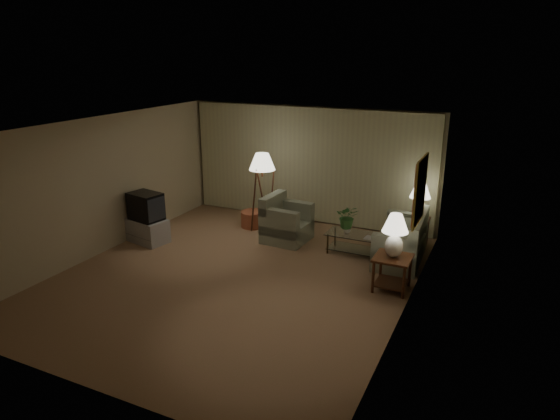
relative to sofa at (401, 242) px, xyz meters
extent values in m
plane|color=#A27159|center=(-2.50, -2.01, -0.36)|extent=(7.00, 7.00, 0.00)
cube|color=#BFB093|center=(-2.50, 1.49, 0.99)|extent=(6.00, 0.04, 2.70)
cube|color=#BFB093|center=(-5.50, -2.01, 0.99)|extent=(0.04, 7.00, 2.70)
cube|color=#BFB093|center=(0.50, -2.01, 0.99)|extent=(0.04, 7.00, 2.70)
cube|color=white|center=(-2.50, -2.01, 2.34)|extent=(6.00, 7.00, 0.04)
cube|color=beige|center=(-2.50, 1.41, 0.99)|extent=(5.85, 0.12, 2.65)
cube|color=gold|center=(0.48, -1.21, 1.39)|extent=(0.03, 0.90, 1.10)
cube|color=maroon|center=(0.45, -1.21, 1.39)|extent=(0.02, 0.80, 1.00)
cube|color=gray|center=(0.00, 0.00, -0.17)|extent=(1.71, 0.97, 0.38)
cube|color=gray|center=(-2.41, -0.02, -0.16)|extent=(1.00, 0.96, 0.41)
cube|color=#3D1C10|center=(0.15, -1.35, 0.22)|extent=(0.61, 0.61, 0.04)
cube|color=#3D1C10|center=(0.15, -1.35, -0.24)|extent=(0.52, 0.52, 0.02)
cylinder|color=#3D1C10|center=(-0.10, -1.60, -0.08)|extent=(0.05, 0.05, 0.56)
cylinder|color=#3D1C10|center=(-0.10, -1.10, -0.08)|extent=(0.05, 0.05, 0.56)
cylinder|color=#3D1C10|center=(0.40, -1.60, -0.08)|extent=(0.05, 0.05, 0.56)
cylinder|color=#3D1C10|center=(0.40, -1.10, -0.08)|extent=(0.05, 0.05, 0.56)
cube|color=#3D1C10|center=(0.15, 0.89, 0.22)|extent=(0.47, 0.39, 0.04)
cube|color=#3D1C10|center=(0.15, 0.89, -0.24)|extent=(0.40, 0.33, 0.02)
cylinder|color=#3D1C10|center=(-0.03, 0.74, -0.08)|extent=(0.05, 0.05, 0.56)
cylinder|color=#3D1C10|center=(-0.03, 1.04, -0.08)|extent=(0.05, 0.05, 0.56)
cylinder|color=#3D1C10|center=(0.33, 0.74, -0.08)|extent=(0.05, 0.05, 0.56)
cylinder|color=#3D1C10|center=(0.33, 1.04, -0.08)|extent=(0.05, 0.05, 0.56)
ellipsoid|color=white|center=(0.15, -1.35, 0.43)|extent=(0.31, 0.31, 0.38)
cylinder|color=white|center=(0.15, -1.35, 0.66)|extent=(0.03, 0.03, 0.09)
cone|color=white|center=(0.15, -1.35, 0.84)|extent=(0.44, 0.44, 0.31)
ellipsoid|color=white|center=(0.15, 0.89, 0.42)|extent=(0.30, 0.30, 0.37)
cylinder|color=white|center=(0.15, 0.89, 0.65)|extent=(0.03, 0.03, 0.09)
cone|color=white|center=(0.15, 0.89, 0.82)|extent=(0.43, 0.43, 0.30)
cube|color=silver|center=(-0.90, -0.10, 0.04)|extent=(1.08, 0.59, 0.02)
cube|color=silver|center=(-0.90, -0.10, -0.26)|extent=(1.00, 0.51, 0.01)
cylinder|color=#3D2F18|center=(-1.37, -0.32, -0.16)|extent=(0.04, 0.04, 0.40)
cylinder|color=#3D2F18|center=(-1.37, 0.12, -0.16)|extent=(0.04, 0.04, 0.40)
cylinder|color=#3D2F18|center=(-0.43, -0.32, -0.16)|extent=(0.04, 0.04, 0.40)
cylinder|color=#3D2F18|center=(-0.43, 0.12, -0.16)|extent=(0.04, 0.04, 0.40)
cube|color=#A8A8AB|center=(-5.05, -1.34, -0.11)|extent=(1.04, 0.85, 0.50)
cube|color=black|center=(-5.05, -1.34, 0.42)|extent=(0.85, 0.73, 0.57)
cylinder|color=#3D1C10|center=(-3.15, 0.30, 1.02)|extent=(0.04, 0.04, 0.26)
cone|color=white|center=(-3.15, 0.30, 1.23)|extent=(0.58, 0.58, 0.36)
cylinder|color=#A75838|center=(-3.48, 0.45, -0.18)|extent=(0.63, 0.63, 0.36)
imported|color=white|center=(-1.05, -0.10, 0.13)|extent=(0.16, 0.16, 0.15)
imported|color=#387433|center=(-1.05, -0.10, 0.45)|extent=(0.52, 0.48, 0.48)
imported|color=olive|center=(-0.65, -0.20, 0.06)|extent=(0.19, 0.25, 0.02)
camera|label=1|loc=(1.72, -9.12, 3.54)|focal=32.00mm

